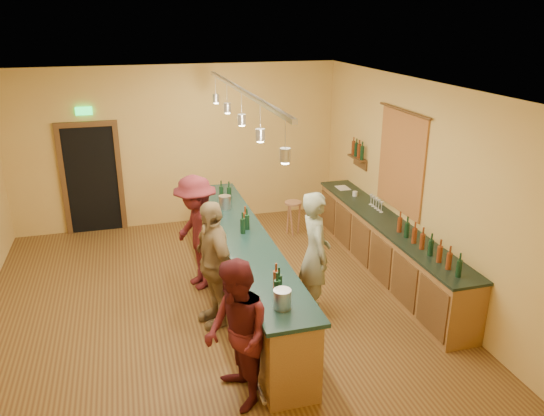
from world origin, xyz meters
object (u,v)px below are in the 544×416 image
object	(u,v)px
customer_b	(213,264)
customer_a	(237,335)
bartender	(315,254)
back_counter	(386,247)
tasting_bar	(245,263)
bar_stool	(293,209)
customer_c	(197,233)

from	to	relation	value
customer_b	customer_a	bearing A→B (deg)	-13.58
bartender	customer_a	world-z (taller)	bartender
back_counter	customer_b	bearing A→B (deg)	-167.02
back_counter	tasting_bar	size ratio (longest dim) A/B	0.89
tasting_bar	bartender	bearing A→B (deg)	-34.55
customer_a	bartender	bearing A→B (deg)	130.36
bar_stool	customer_a	bearing A→B (deg)	-115.02
customer_c	bartender	bearing A→B (deg)	34.78
back_counter	customer_c	bearing A→B (deg)	171.73
tasting_bar	bartender	xyz separation A→B (m)	(0.88, -0.61, 0.31)
back_counter	customer_b	distance (m)	3.09
customer_b	bar_stool	size ratio (longest dim) A/B	2.65
tasting_bar	customer_a	bearing A→B (deg)	-104.87
customer_a	customer_b	xyz separation A→B (m)	(0.04, 1.69, 0.05)
tasting_bar	customer_b	distance (m)	0.80
tasting_bar	customer_c	bearing A→B (deg)	134.39
customer_a	customer_c	world-z (taller)	customer_c
tasting_bar	customer_b	xyz separation A→B (m)	(-0.55, -0.51, 0.29)
bartender	customer_b	xyz separation A→B (m)	(-1.43, 0.10, -0.01)
back_counter	customer_b	size ratio (longest dim) A/B	2.52
back_counter	bartender	bearing A→B (deg)	-152.99
back_counter	bar_stool	distance (m)	2.24
customer_b	bartender	bearing A→B (deg)	73.53
back_counter	customer_a	world-z (taller)	customer_a
customer_c	bar_stool	distance (m)	2.64
back_counter	customer_a	bearing A→B (deg)	-141.74
customer_c	bar_stool	xyz separation A→B (m)	(2.08, 1.58, -0.38)
back_counter	bar_stool	size ratio (longest dim) A/B	6.69
bartender	back_counter	bearing A→B (deg)	-59.34
tasting_bar	bar_stool	distance (m)	2.65
customer_b	customer_c	distance (m)	1.13
tasting_bar	customer_c	world-z (taller)	customer_c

